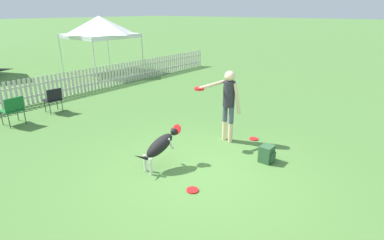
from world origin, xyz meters
name	(u,v)px	position (x,y,z in m)	size (l,w,h in m)	color
ground_plane	(202,173)	(0.00, 0.00, 0.00)	(240.00, 240.00, 0.00)	#4C7A38
handler_person	(228,98)	(1.63, 0.48, 1.11)	(0.96, 0.79, 1.75)	beige
leaping_dog	(160,145)	(-0.35, 0.80, 0.51)	(1.14, 0.41, 0.84)	black
frisbee_near_handler	(254,139)	(2.14, -0.02, 0.01)	(0.22, 0.22, 0.02)	red
frisbee_near_dog	(192,190)	(-0.61, -0.23, 0.01)	(0.22, 0.22, 0.02)	red
backpack_on_grass	(267,154)	(1.25, -0.78, 0.18)	(0.29, 0.30, 0.37)	#2D5633
picket_fence	(29,92)	(0.00, 7.40, 0.46)	(19.44, 0.04, 0.91)	beige
folding_chair_center	(13,108)	(-1.17, 5.72, 0.50)	(0.54, 0.55, 0.83)	#333338
folding_chair_green_right	(53,98)	(0.10, 5.92, 0.47)	(0.49, 0.51, 0.79)	#333338
canopy_tent_secondary	(99,27)	(5.00, 10.16, 2.28)	(2.93, 2.93, 2.80)	silver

